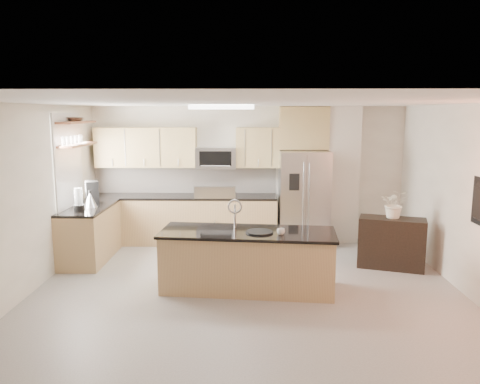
{
  "coord_description": "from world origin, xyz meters",
  "views": [
    {
      "loc": [
        0.02,
        -5.82,
        2.47
      ],
      "look_at": [
        -0.11,
        1.3,
        1.27
      ],
      "focal_mm": 35.0,
      "sensor_mm": 36.0,
      "label": 1
    }
  ],
  "objects_px": {
    "range": "(216,219)",
    "flower_vase": "(395,197)",
    "microwave": "(216,158)",
    "refrigerator": "(304,198)",
    "credenza": "(391,243)",
    "platter": "(259,232)",
    "kettle": "(90,200)",
    "cup": "(281,232)",
    "bowl": "(76,118)",
    "coffee_maker": "(92,193)",
    "island": "(248,260)",
    "blender": "(79,202)"
  },
  "relations": [
    {
      "from": "range",
      "to": "flower_vase",
      "type": "distance_m",
      "value": 3.34
    },
    {
      "from": "range",
      "to": "microwave",
      "type": "bearing_deg",
      "value": 90.0
    },
    {
      "from": "refrigerator",
      "to": "credenza",
      "type": "height_order",
      "value": "refrigerator"
    },
    {
      "from": "refrigerator",
      "to": "platter",
      "type": "xyz_separation_m",
      "value": [
        -0.89,
        -2.43,
        -0.04
      ]
    },
    {
      "from": "microwave",
      "to": "kettle",
      "type": "bearing_deg",
      "value": -148.37
    },
    {
      "from": "kettle",
      "to": "range",
      "type": "bearing_deg",
      "value": 29.02
    },
    {
      "from": "cup",
      "to": "bowl",
      "type": "height_order",
      "value": "bowl"
    },
    {
      "from": "credenza",
      "to": "kettle",
      "type": "relative_size",
      "value": 3.59
    },
    {
      "from": "range",
      "to": "cup",
      "type": "height_order",
      "value": "range"
    },
    {
      "from": "platter",
      "to": "flower_vase",
      "type": "xyz_separation_m",
      "value": [
        2.17,
        1.07,
        0.31
      ]
    },
    {
      "from": "coffee_maker",
      "to": "bowl",
      "type": "relative_size",
      "value": 1.06
    },
    {
      "from": "credenza",
      "to": "kettle",
      "type": "bearing_deg",
      "value": -166.21
    },
    {
      "from": "cup",
      "to": "flower_vase",
      "type": "xyz_separation_m",
      "value": [
        1.89,
        1.17,
        0.28
      ]
    },
    {
      "from": "cup",
      "to": "flower_vase",
      "type": "relative_size",
      "value": 0.16
    },
    {
      "from": "refrigerator",
      "to": "flower_vase",
      "type": "distance_m",
      "value": 1.9
    },
    {
      "from": "kettle",
      "to": "coffee_maker",
      "type": "distance_m",
      "value": 0.33
    },
    {
      "from": "island",
      "to": "platter",
      "type": "xyz_separation_m",
      "value": [
        0.16,
        -0.08,
        0.43
      ]
    },
    {
      "from": "range",
      "to": "refrigerator",
      "type": "distance_m",
      "value": 1.71
    },
    {
      "from": "refrigerator",
      "to": "microwave",
      "type": "bearing_deg",
      "value": 174.14
    },
    {
      "from": "microwave",
      "to": "credenza",
      "type": "bearing_deg",
      "value": -27.98
    },
    {
      "from": "range",
      "to": "refrigerator",
      "type": "height_order",
      "value": "refrigerator"
    },
    {
      "from": "credenza",
      "to": "flower_vase",
      "type": "relative_size",
      "value": 1.48
    },
    {
      "from": "kettle",
      "to": "coffee_maker",
      "type": "xyz_separation_m",
      "value": [
        -0.07,
        0.31,
        0.06
      ]
    },
    {
      "from": "range",
      "to": "bowl",
      "type": "bearing_deg",
      "value": -157.17
    },
    {
      "from": "microwave",
      "to": "credenza",
      "type": "height_order",
      "value": "microwave"
    },
    {
      "from": "refrigerator",
      "to": "cup",
      "type": "xyz_separation_m",
      "value": [
        -0.6,
        -2.54,
        -0.0
      ]
    },
    {
      "from": "cup",
      "to": "bowl",
      "type": "bearing_deg",
      "value": 153.69
    },
    {
      "from": "microwave",
      "to": "flower_vase",
      "type": "bearing_deg",
      "value": -27.54
    },
    {
      "from": "range",
      "to": "microwave",
      "type": "relative_size",
      "value": 1.5
    },
    {
      "from": "coffee_maker",
      "to": "kettle",
      "type": "bearing_deg",
      "value": -77.36
    },
    {
      "from": "cup",
      "to": "coffee_maker",
      "type": "xyz_separation_m",
      "value": [
        -3.15,
        1.77,
        0.22
      ]
    },
    {
      "from": "credenza",
      "to": "bowl",
      "type": "distance_m",
      "value": 5.55
    },
    {
      "from": "flower_vase",
      "to": "coffee_maker",
      "type": "bearing_deg",
      "value": 173.21
    },
    {
      "from": "refrigerator",
      "to": "blender",
      "type": "bearing_deg",
      "value": -158.65
    },
    {
      "from": "refrigerator",
      "to": "flower_vase",
      "type": "bearing_deg",
      "value": -46.72
    },
    {
      "from": "credenza",
      "to": "coffee_maker",
      "type": "distance_m",
      "value": 5.1
    },
    {
      "from": "refrigerator",
      "to": "coffee_maker",
      "type": "distance_m",
      "value": 3.84
    },
    {
      "from": "range",
      "to": "platter",
      "type": "distance_m",
      "value": 2.63
    },
    {
      "from": "range",
      "to": "island",
      "type": "bearing_deg",
      "value": -75.78
    },
    {
      "from": "platter",
      "to": "credenza",
      "type": "bearing_deg",
      "value": 26.12
    },
    {
      "from": "range",
      "to": "kettle",
      "type": "height_order",
      "value": "kettle"
    },
    {
      "from": "refrigerator",
      "to": "island",
      "type": "bearing_deg",
      "value": -114.11
    },
    {
      "from": "microwave",
      "to": "refrigerator",
      "type": "bearing_deg",
      "value": -5.86
    },
    {
      "from": "kettle",
      "to": "bowl",
      "type": "relative_size",
      "value": 0.77
    },
    {
      "from": "bowl",
      "to": "range",
      "type": "bearing_deg",
      "value": 22.83
    },
    {
      "from": "microwave",
      "to": "cup",
      "type": "height_order",
      "value": "microwave"
    },
    {
      "from": "credenza",
      "to": "blender",
      "type": "relative_size",
      "value": 2.68
    },
    {
      "from": "credenza",
      "to": "platter",
      "type": "distance_m",
      "value": 2.43
    },
    {
      "from": "island",
      "to": "coffee_maker",
      "type": "xyz_separation_m",
      "value": [
        -2.7,
        1.59,
        0.68
      ]
    },
    {
      "from": "microwave",
      "to": "flower_vase",
      "type": "distance_m",
      "value": 3.35
    }
  ]
}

